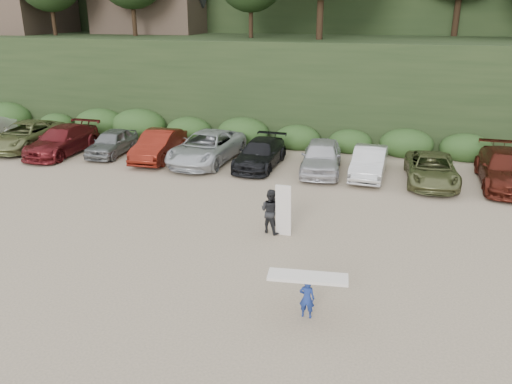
# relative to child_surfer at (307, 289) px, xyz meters

# --- Properties ---
(ground) EXTENTS (120.00, 120.00, 0.00)m
(ground) POSITION_rel_child_surfer_xyz_m (-4.66, 2.65, -0.85)
(ground) COLOR tan
(ground) RESTS_ON ground
(parked_cars) EXTENTS (39.95, 6.23, 1.65)m
(parked_cars) POSITION_rel_child_surfer_xyz_m (-6.46, 12.76, -0.08)
(parked_cars) COLOR #A0A0A4
(parked_cars) RESTS_ON ground
(child_surfer) EXTENTS (2.14, 0.79, 1.26)m
(child_surfer) POSITION_rel_child_surfer_xyz_m (0.00, 0.00, 0.00)
(child_surfer) COLOR navy
(child_surfer) RESTS_ON ground
(adult_surfer) EXTENTS (1.30, 0.89, 1.99)m
(adult_surfer) POSITION_rel_child_surfer_xyz_m (-2.13, 5.02, 0.00)
(adult_surfer) COLOR black
(adult_surfer) RESTS_ON ground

